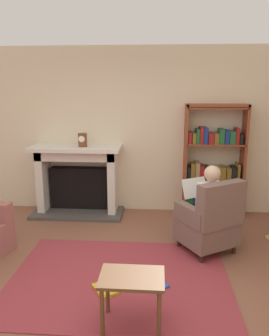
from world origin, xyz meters
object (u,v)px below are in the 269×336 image
(side_table, at_px, (132,284))
(bookshelf, at_px, (213,165))
(mantel_clock, at_px, (83,140))
(seated_reader, at_px, (205,204))
(fireplace, at_px, (78,178))
(armchair_reading, at_px, (211,221))

(side_table, bearing_deg, bookshelf, 68.45)
(mantel_clock, xyz_separation_m, seated_reader, (1.81, -1.09, -0.63))
(fireplace, distance_m, seated_reader, 2.27)
(armchair_reading, bearing_deg, fireplace, -64.71)
(seated_reader, bearing_deg, armchair_reading, 90.00)
(armchair_reading, height_order, seated_reader, seated_reader)
(mantel_clock, xyz_separation_m, side_table, (0.99, -2.62, -0.84))
(fireplace, relative_size, mantel_clock, 6.95)
(mantel_clock, distance_m, seated_reader, 2.20)
(fireplace, relative_size, seated_reader, 1.30)
(mantel_clock, xyz_separation_m, armchair_reading, (1.87, -1.19, -0.82))
(fireplace, distance_m, bookshelf, 2.22)
(armchair_reading, xyz_separation_m, seated_reader, (-0.06, 0.10, 0.20))
(bookshelf, bearing_deg, armchair_reading, -99.06)
(mantel_clock, relative_size, bookshelf, 0.12)
(fireplace, xyz_separation_m, armchair_reading, (1.99, -1.29, -0.18))
(mantel_clock, distance_m, side_table, 2.92)
(mantel_clock, relative_size, seated_reader, 0.19)
(side_table, bearing_deg, seated_reader, 61.99)
(fireplace, height_order, mantel_clock, mantel_clock)
(bookshelf, relative_size, side_table, 3.23)
(mantel_clock, distance_m, bookshelf, 2.12)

